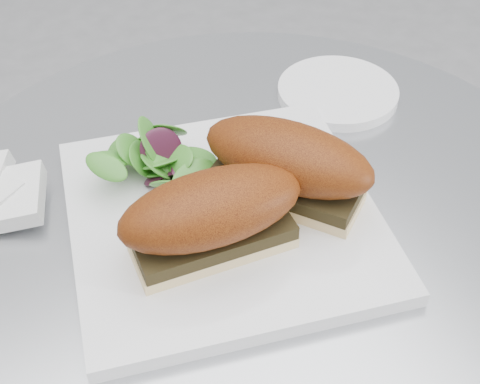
% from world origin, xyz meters
% --- Properties ---
extents(table, '(0.70, 0.70, 0.73)m').
position_xyz_m(table, '(0.00, 0.00, 0.49)').
color(table, silver).
rests_on(table, ground).
extents(plate, '(0.35, 0.35, 0.02)m').
position_xyz_m(plate, '(-0.04, 0.00, 0.74)').
color(plate, white).
rests_on(plate, table).
extents(sandwich_left, '(0.17, 0.09, 0.08)m').
position_xyz_m(sandwich_left, '(-0.07, -0.04, 0.79)').
color(sandwich_left, beige).
rests_on(sandwich_left, plate).
extents(sandwich_right, '(0.16, 0.18, 0.08)m').
position_xyz_m(sandwich_right, '(0.03, -0.01, 0.79)').
color(sandwich_right, beige).
rests_on(sandwich_right, plate).
extents(salad, '(0.11, 0.11, 0.05)m').
position_xyz_m(salad, '(-0.07, 0.07, 0.77)').
color(salad, '#4E9831').
rests_on(salad, plate).
extents(saucer, '(0.14, 0.14, 0.01)m').
position_xyz_m(saucer, '(0.18, 0.12, 0.74)').
color(saucer, white).
rests_on(saucer, table).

